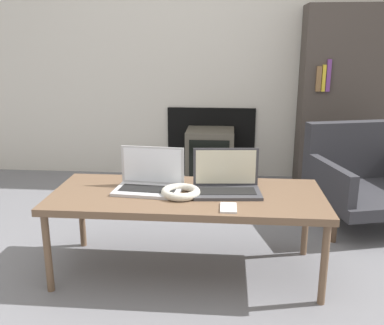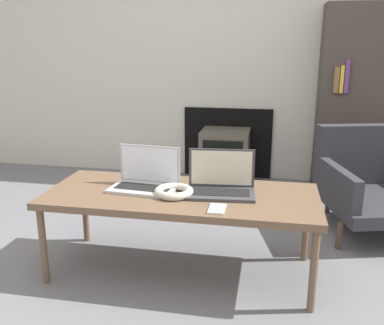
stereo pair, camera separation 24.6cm
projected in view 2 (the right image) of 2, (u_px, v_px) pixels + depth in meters
ground_plane at (165, 310)px, 1.97m from camera, size 14.00×14.00×0.00m
wall_back at (225, 32)px, 3.68m from camera, size 7.00×0.08×2.60m
table at (181, 199)px, 2.21m from camera, size 1.40×0.58×0.45m
laptop_left at (146, 179)px, 2.26m from camera, size 0.36×0.24×0.22m
laptop_right at (221, 184)px, 2.19m from camera, size 0.36×0.24×0.22m
headphones at (174, 192)px, 2.16m from camera, size 0.20×0.20×0.04m
phone at (217, 209)px, 1.98m from camera, size 0.08×0.12×0.01m
tv at (225, 157)px, 3.73m from camera, size 0.41×0.38×0.47m
armchair at (376, 181)px, 2.80m from camera, size 0.82×0.82×0.66m
bookshelf at (364, 101)px, 3.43m from camera, size 0.71×0.32×1.49m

